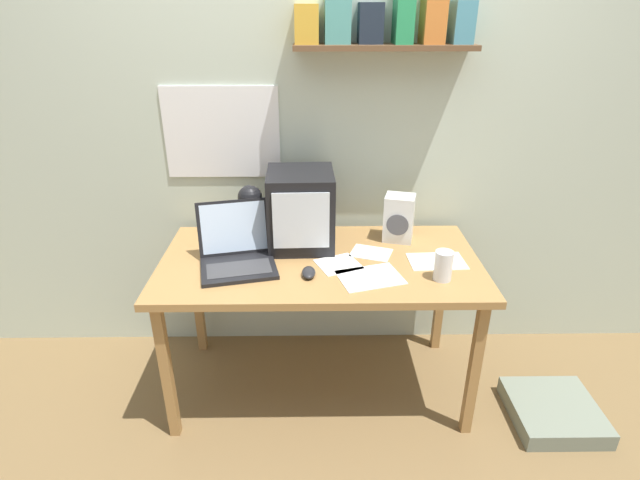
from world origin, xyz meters
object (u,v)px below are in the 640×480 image
at_px(loose_paper_near_monitor, 370,277).
at_px(loose_paper_near_laptop, 371,253).
at_px(space_heater, 399,218).
at_px(corner_desk, 320,271).
at_px(juice_glass, 443,267).
at_px(computer_mouse, 309,272).
at_px(desk_lamp, 250,203).
at_px(crt_monitor, 301,209).
at_px(laptop, 237,250).
at_px(printed_handout, 338,264).
at_px(open_notebook, 437,261).
at_px(floor_cushion, 553,411).

bearing_deg(loose_paper_near_monitor, loose_paper_near_laptop, 83.02).
bearing_deg(space_heater, corner_desk, -136.36).
relative_size(juice_glass, computer_mouse, 1.26).
bearing_deg(space_heater, desk_lamp, -162.47).
distance_m(crt_monitor, computer_mouse, 0.37).
relative_size(crt_monitor, juice_glass, 2.82).
relative_size(juice_glass, space_heater, 0.57).
bearing_deg(crt_monitor, corner_desk, -63.15).
bearing_deg(crt_monitor, laptop, -146.98).
height_order(corner_desk, juice_glass, juice_glass).
bearing_deg(computer_mouse, desk_lamp, 129.97).
xyz_separation_m(corner_desk, computer_mouse, (-0.05, -0.16, 0.08)).
bearing_deg(juice_glass, printed_handout, 162.67).
height_order(corner_desk, space_heater, space_heater).
xyz_separation_m(space_heater, printed_handout, (-0.31, -0.27, -0.11)).
xyz_separation_m(desk_lamp, juice_glass, (0.86, -0.38, -0.15)).
xyz_separation_m(juice_glass, printed_handout, (-0.44, 0.14, -0.06)).
relative_size(corner_desk, space_heater, 6.36).
xyz_separation_m(computer_mouse, loose_paper_near_laptop, (0.30, 0.22, -0.01)).
xyz_separation_m(corner_desk, loose_paper_near_monitor, (0.22, -0.18, 0.07)).
xyz_separation_m(crt_monitor, juice_glass, (0.62, -0.36, -0.13)).
height_order(printed_handout, loose_paper_near_laptop, same).
relative_size(laptop, computer_mouse, 3.71).
xyz_separation_m(juice_glass, computer_mouse, (-0.58, 0.04, -0.04)).
bearing_deg(printed_handout, loose_paper_near_laptop, 35.37).
xyz_separation_m(laptop, open_notebook, (0.92, 0.01, -0.07)).
bearing_deg(floor_cushion, printed_handout, 169.05).
relative_size(desk_lamp, floor_cushion, 0.75).
height_order(corner_desk, open_notebook, open_notebook).
relative_size(desk_lamp, printed_handout, 1.29).
bearing_deg(crt_monitor, floor_cushion, -20.97).
bearing_deg(crt_monitor, computer_mouse, -84.95).
relative_size(computer_mouse, loose_paper_near_monitor, 0.34).
distance_m(desk_lamp, loose_paper_near_monitor, 0.69).
bearing_deg(crt_monitor, open_notebook, -19.10).
distance_m(printed_handout, floor_cushion, 1.28).
xyz_separation_m(juice_glass, loose_paper_near_laptop, (-0.28, 0.25, -0.06)).
xyz_separation_m(loose_paper_near_monitor, printed_handout, (-0.13, 0.12, 0.00)).
distance_m(open_notebook, floor_cushion, 0.95).
xyz_separation_m(juice_glass, open_notebook, (0.01, 0.16, -0.06)).
bearing_deg(loose_paper_near_laptop, computer_mouse, -144.14).
distance_m(juice_glass, computer_mouse, 0.58).
relative_size(corner_desk, loose_paper_near_monitor, 4.77).
relative_size(printed_handout, open_notebook, 0.90).
relative_size(juice_glass, loose_paper_near_laptop, 0.59).
relative_size(laptop, loose_paper_near_monitor, 1.25).
height_order(crt_monitor, juice_glass, crt_monitor).
bearing_deg(space_heater, computer_mouse, -125.30).
height_order(space_heater, printed_handout, space_heater).
height_order(open_notebook, floor_cushion, open_notebook).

